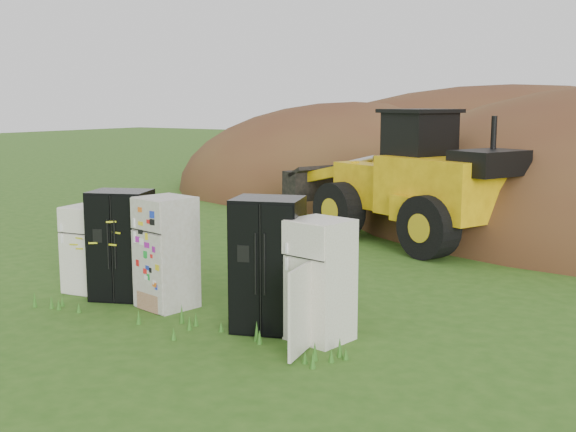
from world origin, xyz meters
name	(u,v)px	position (x,y,z in m)	size (l,w,h in m)	color
ground	(194,313)	(0.00, 0.00, 0.00)	(120.00, 120.00, 0.00)	#2C5516
fridge_leftmost	(87,249)	(-2.44, 0.00, 0.77)	(0.68, 0.65, 1.53)	white
fridge_black_side	(122,245)	(-1.61, 0.04, 0.93)	(0.97, 0.76, 1.85)	black
fridge_sticker	(167,252)	(-0.59, 0.03, 0.91)	(0.81, 0.75, 1.82)	silver
fridge_black_right	(268,264)	(1.45, -0.02, 0.98)	(0.98, 0.82, 1.96)	black
fridge_open_door	(320,280)	(2.34, -0.02, 0.86)	(0.78, 0.72, 1.73)	white
wheel_loader	(395,174)	(-0.01, 7.55, 1.58)	(6.54, 2.65, 3.16)	yellow
dirt_mound_left	(353,193)	(-4.96, 14.80, 0.00)	(14.04, 10.53, 6.64)	#4E2619
dirt_mound_back	(507,194)	(-0.14, 17.69, 0.00)	(19.96, 13.31, 7.88)	#4E2619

